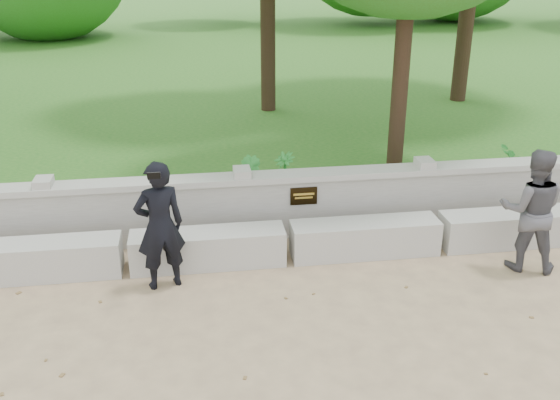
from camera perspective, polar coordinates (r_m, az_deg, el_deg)
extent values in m
plane|color=tan|center=(6.39, 3.47, -13.36)|extent=(80.00, 80.00, 0.00)
cube|color=#23601B|center=(19.42, -5.04, 11.86)|extent=(40.00, 22.00, 0.25)
cube|color=#B8B6AE|center=(8.02, -21.06, -5.10)|extent=(1.90, 0.45, 0.45)
cube|color=#B8B6AE|center=(7.79, -6.58, -4.41)|extent=(1.90, 0.45, 0.45)
cube|color=#B8B6AE|center=(8.08, 7.76, -3.45)|extent=(1.90, 0.45, 0.45)
cube|color=#B8B6AE|center=(8.82, 20.37, -2.43)|extent=(1.90, 0.45, 0.45)
cube|color=#ADABA3|center=(8.42, -0.02, -0.71)|extent=(12.50, 0.25, 0.82)
cube|color=#B8B6AE|center=(8.25, -0.02, 2.16)|extent=(12.50, 0.35, 0.08)
cube|color=black|center=(8.26, 2.18, 0.37)|extent=(0.36, 0.02, 0.24)
imported|color=black|center=(7.18, -10.93, -2.33)|extent=(0.64, 0.51, 1.54)
cube|color=black|center=(6.62, -11.47, 2.20)|extent=(0.14, 0.06, 0.07)
imported|color=#49484E|center=(8.04, 21.99, -0.87)|extent=(0.91, 0.81, 1.53)
cylinder|color=#382619|center=(9.83, 11.12, 12.77)|extent=(0.25, 0.25, 3.76)
imported|color=green|center=(8.97, -2.69, 1.92)|extent=(0.45, 0.46, 0.65)
imported|color=green|center=(10.17, 20.68, 2.90)|extent=(0.72, 0.74, 0.63)
imported|color=green|center=(9.30, 0.38, 2.56)|extent=(0.45, 0.45, 0.60)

